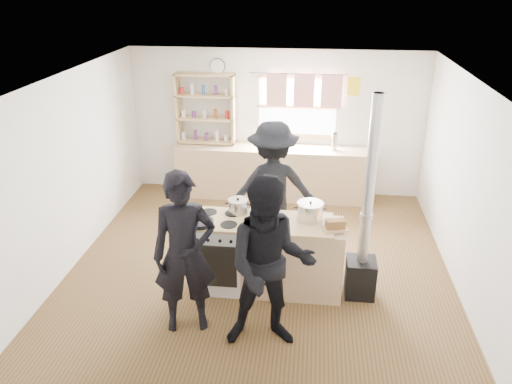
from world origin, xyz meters
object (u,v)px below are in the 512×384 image
person_near_left (185,254)px  stockpot_stove (238,206)px  thermos (334,142)px  roast_tray (265,215)px  person_far (273,187)px  skillet_greens (201,222)px  bread_board (335,225)px  person_near_right (270,265)px  cooking_island (267,255)px  stockpot_counter (310,211)px  flue_heater (363,248)px

person_near_left → stockpot_stove: bearing=52.4°
thermos → person_near_left: size_ratio=0.16×
roast_tray → person_near_left: 1.18m
roast_tray → person_far: person_far is taller
skillet_greens → person_near_left: person_near_left is taller
bread_board → person_near_right: bearing=-127.2°
thermos → stockpot_stove: 2.86m
bread_board → person_far: person_far is taller
cooking_island → person_near_left: person_near_left is taller
skillet_greens → person_near_left: size_ratio=0.20×
person_near_left → person_near_right: size_ratio=0.97×
skillet_greens → roast_tray: roast_tray is taller
stockpot_stove → stockpot_counter: bearing=-4.5°
roast_tray → flue_heater: (1.18, -0.09, -0.31)m
stockpot_stove → person_near_right: 1.29m
stockpot_stove → stockpot_counter: size_ratio=0.78×
thermos → person_far: (-0.88, -1.75, -0.12)m
flue_heater → person_far: 1.59m
skillet_greens → stockpot_counter: size_ratio=1.16×
thermos → skillet_greens: bearing=-118.8°
bread_board → stockpot_stove: bearing=165.6°
skillet_greens → person_far: size_ratio=0.20×
stockpot_counter → person_near_left: person_near_left is taller
cooking_island → skillet_greens: skillet_greens is taller
stockpot_stove → thermos: bearing=64.5°
flue_heater → person_near_left: 2.12m
person_near_left → person_near_right: (0.92, -0.16, 0.03)m
person_near_right → person_far: (-0.15, 2.02, -0.02)m
roast_tray → person_near_left: size_ratio=0.21×
thermos → stockpot_stove: (-1.23, -2.58, -0.03)m
stockpot_counter → person_far: bearing=120.2°
person_far → skillet_greens: bearing=46.5°
stockpot_stove → person_near_right: bearing=-66.9°
skillet_greens → flue_heater: flue_heater is taller
skillet_greens → stockpot_stove: size_ratio=1.49×
cooking_island → stockpot_stove: bearing=154.0°
bread_board → cooking_island: bearing=171.9°
cooking_island → roast_tray: roast_tray is taller
thermos → cooking_island: size_ratio=0.15×
roast_tray → flue_heater: size_ratio=0.15×
person_near_left → person_near_right: 0.94m
bread_board → person_near_left: bearing=-155.6°
stockpot_stove → person_far: person_far is taller
thermos → cooking_island: bearing=-107.0°
stockpot_counter → person_near_right: person_near_right is taller
flue_heater → person_near_right: bearing=-136.3°
thermos → person_far: 1.96m
stockpot_counter → person_near_right: size_ratio=0.17×
roast_tray → flue_heater: flue_heater is taller
roast_tray → bread_board: bread_board is taller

